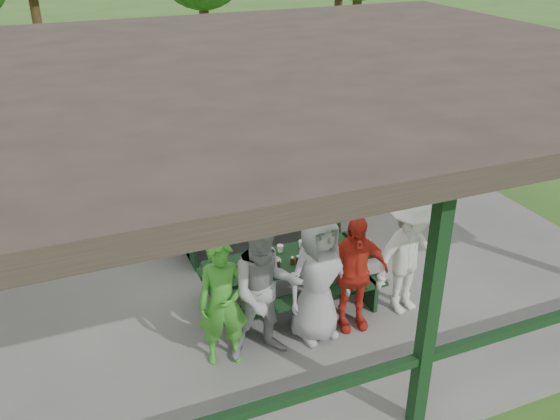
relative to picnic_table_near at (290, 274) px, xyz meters
name	(u,v)px	position (x,y,z in m)	size (l,w,h in m)	color
ground	(282,262)	(0.37, 1.20, -0.57)	(90.00, 90.00, 0.00)	#2B591B
concrete_slab	(282,260)	(0.37, 1.20, -0.52)	(10.00, 8.00, 0.10)	slate
pavilion_structure	(282,69)	(0.37, 1.20, 2.60)	(10.60, 8.60, 3.24)	black
picnic_table_near	(290,274)	(0.00, 0.00, 0.00)	(2.37, 1.39, 0.75)	black
picnic_table_far	(256,212)	(0.22, 2.00, 0.01)	(2.85, 1.39, 0.75)	black
table_setting	(291,254)	(0.02, 0.02, 0.32)	(2.32, 0.45, 0.10)	white
contestant_green	(223,303)	(-1.23, -0.81, 0.38)	(0.62, 0.41, 1.69)	#3B922A
contestant_grey_left	(265,290)	(-0.72, -0.90, 0.48)	(0.92, 0.72, 1.90)	gray
contestant_grey_mid	(318,278)	(0.02, -0.81, 0.43)	(0.88, 0.57, 1.79)	#969698
contestant_red	(353,273)	(0.54, -0.80, 0.36)	(0.97, 0.41, 1.66)	red
contestant_white_fedora	(409,256)	(1.42, -0.77, 0.41)	(1.22, 0.82, 1.80)	beige
spectator_lblue	(226,178)	(-0.03, 2.82, 0.35)	(1.51, 0.48, 1.63)	#89AED4
spectator_blue	(136,176)	(-1.50, 3.42, 0.39)	(0.63, 0.41, 1.72)	teal
spectator_grey	(315,166)	(1.78, 2.94, 0.26)	(0.71, 0.55, 1.45)	gray
pickup_truck	(257,91)	(2.77, 8.77, 0.13)	(2.31, 5.00, 1.39)	silver
farm_trailer	(156,110)	(-0.17, 8.26, 0.09)	(3.85, 2.07, 1.33)	#1A4193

